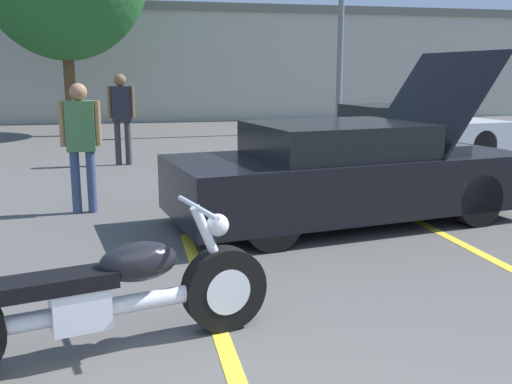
{
  "coord_description": "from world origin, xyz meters",
  "views": [
    {
      "loc": [
        -0.51,
        -1.82,
        1.81
      ],
      "look_at": [
        0.52,
        2.9,
        0.8
      ],
      "focal_mm": 40.0,
      "sensor_mm": 36.0,
      "label": 1
    }
  ],
  "objects_px": {
    "parked_car_right_row": "(403,132)",
    "motorcycle": "(100,300)",
    "show_car_hood_open": "(348,173)",
    "spectator_far_lot": "(81,137)",
    "spectator_near_motorcycle": "(122,111)"
  },
  "relations": [
    {
      "from": "show_car_hood_open",
      "to": "spectator_far_lot",
      "type": "height_order",
      "value": "show_car_hood_open"
    },
    {
      "from": "parked_car_right_row",
      "to": "show_car_hood_open",
      "type": "bearing_deg",
      "value": -130.65
    },
    {
      "from": "spectator_near_motorcycle",
      "to": "parked_car_right_row",
      "type": "bearing_deg",
      "value": -2.73
    },
    {
      "from": "parked_car_right_row",
      "to": "spectator_near_motorcycle",
      "type": "height_order",
      "value": "spectator_near_motorcycle"
    },
    {
      "from": "spectator_near_motorcycle",
      "to": "spectator_far_lot",
      "type": "bearing_deg",
      "value": -96.58
    },
    {
      "from": "motorcycle",
      "to": "spectator_far_lot",
      "type": "bearing_deg",
      "value": 81.26
    },
    {
      "from": "motorcycle",
      "to": "parked_car_right_row",
      "type": "relative_size",
      "value": 0.49
    },
    {
      "from": "motorcycle",
      "to": "show_car_hood_open",
      "type": "distance_m",
      "value": 4.08
    },
    {
      "from": "show_car_hood_open",
      "to": "parked_car_right_row",
      "type": "xyz_separation_m",
      "value": [
        3.17,
        4.9,
        -0.05
      ]
    },
    {
      "from": "motorcycle",
      "to": "parked_car_right_row",
      "type": "height_order",
      "value": "parked_car_right_row"
    },
    {
      "from": "motorcycle",
      "to": "spectator_far_lot",
      "type": "relative_size",
      "value": 1.37
    },
    {
      "from": "show_car_hood_open",
      "to": "spectator_far_lot",
      "type": "bearing_deg",
      "value": 151.05
    },
    {
      "from": "parked_car_right_row",
      "to": "motorcycle",
      "type": "bearing_deg",
      "value": -135.21
    },
    {
      "from": "motorcycle",
      "to": "show_car_hood_open",
      "type": "height_order",
      "value": "show_car_hood_open"
    },
    {
      "from": "spectator_far_lot",
      "to": "parked_car_right_row",
      "type": "bearing_deg",
      "value": 30.34
    }
  ]
}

